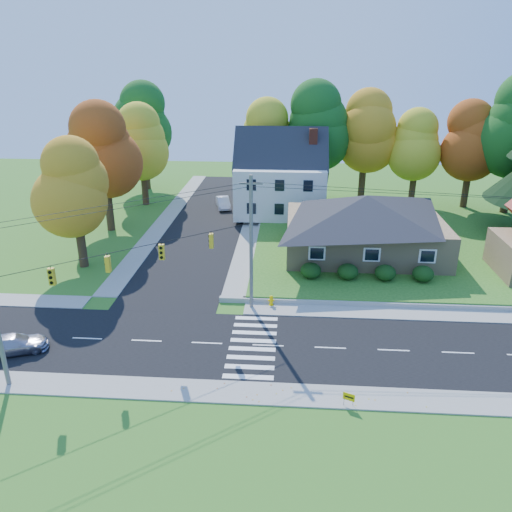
{
  "coord_description": "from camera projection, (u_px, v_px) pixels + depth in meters",
  "views": [
    {
      "loc": [
        1.2,
        -27.73,
        17.39
      ],
      "look_at": [
        -1.36,
        8.0,
        3.01
      ],
      "focal_mm": 35.0,
      "sensor_mm": 36.0,
      "label": 1
    }
  ],
  "objects": [
    {
      "name": "tree_lot_2",
      "position": [
        366.0,
        132.0,
        59.69
      ],
      "size": [
        7.28,
        7.28,
        13.56
      ],
      "color": "#3F2A19",
      "rests_on": "lawn"
    },
    {
      "name": "tree_lot_4",
      "position": [
        473.0,
        141.0,
        57.29
      ],
      "size": [
        6.72,
        6.72,
        12.51
      ],
      "color": "#3F2A19",
      "rests_on": "lawn"
    },
    {
      "name": "lawn",
      "position": [
        406.0,
        237.0,
        50.7
      ],
      "size": [
        30.0,
        30.0,
        0.5
      ],
      "primitive_type": "cube",
      "color": "#3D7923",
      "rests_on": "ground"
    },
    {
      "name": "tree_west_0",
      "position": [
        74.0,
        188.0,
        41.79
      ],
      "size": [
        6.16,
        6.16,
        11.47
      ],
      "color": "#3F2A19",
      "rests_on": "ground"
    },
    {
      "name": "tree_lot_3",
      "position": [
        418.0,
        145.0,
        58.85
      ],
      "size": [
        6.16,
        6.16,
        11.47
      ],
      "color": "#3F2A19",
      "rests_on": "lawn"
    },
    {
      "name": "white_car",
      "position": [
        223.0,
        203.0,
        61.18
      ],
      "size": [
        2.38,
        4.28,
        1.34
      ],
      "primitive_type": "imported",
      "rotation": [
        0.0,
        0.0,
        0.25
      ],
      "color": "silver",
      "rests_on": "road_cross"
    },
    {
      "name": "tree_west_1",
      "position": [
        103.0,
        151.0,
        50.63
      ],
      "size": [
        7.28,
        7.28,
        13.56
      ],
      "color": "#3F2A19",
      "rests_on": "ground"
    },
    {
      "name": "ranch_house",
      "position": [
        365.0,
        223.0,
        45.28
      ],
      "size": [
        14.6,
        10.6,
        5.4
      ],
      "color": "tan",
      "rests_on": "lawn"
    },
    {
      "name": "ground",
      "position": [
        268.0,
        346.0,
        32.22
      ],
      "size": [
        120.0,
        120.0,
        0.0
      ],
      "primitive_type": "plane",
      "color": "#3D7923"
    },
    {
      "name": "tree_west_2",
      "position": [
        141.0,
        142.0,
        60.06
      ],
      "size": [
        6.72,
        6.72,
        12.51
      ],
      "color": "#3F2A19",
      "rests_on": "ground"
    },
    {
      "name": "colonial_house",
      "position": [
        281.0,
        178.0,
        56.43
      ],
      "size": [
        10.4,
        8.4,
        9.6
      ],
      "color": "silver",
      "rests_on": "lawn"
    },
    {
      "name": "tree_lot_0",
      "position": [
        266.0,
        136.0,
        60.73
      ],
      "size": [
        6.72,
        6.72,
        12.51
      ],
      "color": "#3F2A19",
      "rests_on": "lawn"
    },
    {
      "name": "road_main",
      "position": [
        268.0,
        346.0,
        32.22
      ],
      "size": [
        90.0,
        8.0,
        0.02
      ],
      "primitive_type": "cube",
      "color": "black",
      "rests_on": "ground"
    },
    {
      "name": "sidewalk_north",
      "position": [
        271.0,
        309.0,
        36.84
      ],
      "size": [
        90.0,
        2.0,
        0.08
      ],
      "primitive_type": "cube",
      "color": "#9C9A90",
      "rests_on": "ground"
    },
    {
      "name": "yard_sign",
      "position": [
        349.0,
        397.0,
        26.43
      ],
      "size": [
        0.61,
        0.29,
        0.82
      ],
      "color": "black",
      "rests_on": "ground"
    },
    {
      "name": "traffic_infrastructure",
      "position": [
        267.0,
        264.0,
        31.57
      ],
      "size": [
        38.1,
        10.66,
        10.0
      ],
      "color": "#666059",
      "rests_on": "ground"
    },
    {
      "name": "road_cross",
      "position": [
        209.0,
        220.0,
        56.81
      ],
      "size": [
        8.0,
        44.0,
        0.02
      ],
      "primitive_type": "cube",
      "color": "black",
      "rests_on": "ground"
    },
    {
      "name": "tree_lot_1",
      "position": [
        316.0,
        127.0,
        58.92
      ],
      "size": [
        7.84,
        7.84,
        14.6
      ],
      "color": "#3F2A19",
      "rests_on": "lawn"
    },
    {
      "name": "fire_hydrant",
      "position": [
        271.0,
        301.0,
        37.22
      ],
      "size": [
        0.48,
        0.37,
        0.84
      ],
      "color": "#F6C600",
      "rests_on": "ground"
    },
    {
      "name": "tree_west_3",
      "position": [
        142.0,
        122.0,
        67.11
      ],
      "size": [
        7.84,
        7.84,
        14.6
      ],
      "color": "#3F2A19",
      "rests_on": "ground"
    },
    {
      "name": "sidewalk_south",
      "position": [
        264.0,
        394.0,
        27.58
      ],
      "size": [
        90.0,
        2.0,
        0.08
      ],
      "primitive_type": "cube",
      "color": "#9C9A90",
      "rests_on": "ground"
    },
    {
      "name": "hedge_row",
      "position": [
        366.0,
        272.0,
        40.37
      ],
      "size": [
        10.7,
        1.7,
        1.27
      ],
      "color": "#163A10",
      "rests_on": "lawn"
    },
    {
      "name": "silver_sedan",
      "position": [
        14.0,
        344.0,
        31.27
      ],
      "size": [
        4.43,
        3.07,
        1.19
      ],
      "primitive_type": "imported",
      "rotation": [
        0.0,
        0.0,
        1.95
      ],
      "color": "#9898AE",
      "rests_on": "road_main"
    }
  ]
}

